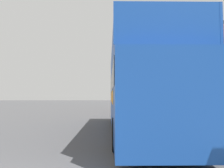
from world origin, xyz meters
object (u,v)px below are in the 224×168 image
Objects in this scene: pedestrian_third at (218,109)px; lamp_post_third at (138,84)px; lamp_post_nearest at (194,58)px; parked_car_ahead_of_bus at (133,108)px; tour_bus at (139,94)px; lamp_post_second at (151,79)px.

lamp_post_third reaches higher than pedestrian_third.
lamp_post_third is (0.27, 19.23, -0.02)m from lamp_post_nearest.
pedestrian_third is 3.61m from lamp_post_nearest.
lamp_post_third is (1.77, 9.80, 2.58)m from parked_car_ahead_of_bus.
parked_car_ahead_of_bus is 0.92× the size of lamp_post_nearest.
lamp_post_third is at bearing 82.75° from tour_bus.
lamp_post_nearest is 19.23m from lamp_post_third.
pedestrian_third is 0.34× the size of lamp_post_nearest.
lamp_post_nearest reaches higher than parked_car_ahead_of_bus.
parked_car_ahead_of_bus is at bearing 86.05° from tour_bus.
tour_bus reaches higher than parked_car_ahead_of_bus.
lamp_post_nearest is at bearing -90.80° from lamp_post_third.
tour_bus is 2.42× the size of lamp_post_third.
pedestrian_third is at bearing 11.79° from tour_bus.
parked_car_ahead_of_bus is 9.90m from lamp_post_nearest.
lamp_post_third reaches higher than tour_bus.
lamp_post_nearest is (2.11, -1.22, 1.50)m from tour_bus.
lamp_post_third is at bearing 95.67° from pedestrian_third.
tour_bus is 7.02× the size of pedestrian_third.
parked_car_ahead_of_bus is at bearing -100.26° from lamp_post_third.
tour_bus is 2.53× the size of lamp_post_second.
lamp_post_nearest is at bearing -80.67° from parked_car_ahead_of_bus.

